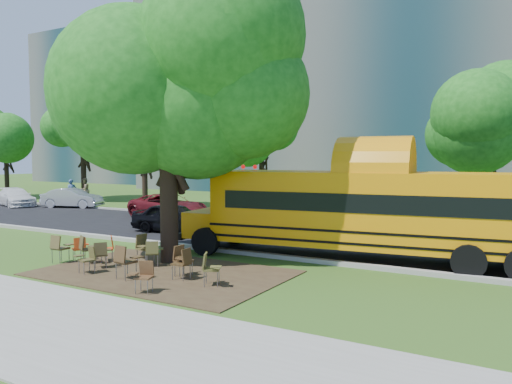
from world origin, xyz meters
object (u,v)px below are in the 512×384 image
Objects in this scene: chair_4 at (125,259)px; bg_car_red at (169,206)px; chair_1 at (86,247)px; black_car at (174,218)px; chair_5 at (144,274)px; chair_7 at (210,266)px; chair_12 at (181,258)px; pedestrian_a at (72,192)px; chair_6 at (183,260)px; bg_car_white at (16,197)px; main_tree at (168,88)px; pedestrian_b at (85,190)px; chair_11 at (153,251)px; chair_0 at (60,246)px; chair_10 at (144,246)px; chair_9 at (108,246)px; bg_car_silver at (72,198)px; chair_2 at (101,252)px; chair_8 at (80,247)px; school_bus at (371,210)px; chair_3 at (88,257)px.

bg_car_red is at bearing 132.07° from chair_4.
black_car reaches higher than chair_1.
chair_7 reaches higher than chair_5.
chair_5 is 0.91× the size of chair_12.
black_car is at bearing -85.40° from pedestrian_a.
bg_car_white is at bearing 61.38° from chair_6.
black_car is at bearing 127.82° from main_tree.
pedestrian_b is at bearing 145.02° from main_tree.
chair_11 is 0.19× the size of bg_car_white.
chair_0 is 2.64m from chair_10.
bg_car_silver is (-14.79, 10.96, 0.13)m from chair_9.
chair_6 is at bearing -94.11° from pedestrian_a.
chair_2 is 0.94× the size of chair_7.
chair_8 is at bearing -122.23° from chair_7.
chair_7 is 0.21× the size of bg_car_white.
chair_1 is 4.14m from chair_5.
bg_car_silver reaches higher than chair_10.
black_car reaches higher than chair_11.
chair_12 is at bearing -40.78° from main_tree.
bg_car_red reaches higher than chair_6.
chair_5 is at bearing -99.25° from bg_car_white.
main_tree is 7.89m from black_car.
chair_8 is at bearing -85.76° from chair_12.
main_tree reaches higher than chair_8.
chair_6 is (2.96, 0.15, 0.04)m from chair_2.
chair_1 is 0.91m from chair_2.
chair_7 is (2.79, -1.78, -4.91)m from main_tree.
main_tree is at bearing -140.85° from bg_car_silver.
chair_6 is at bearing -133.65° from school_bus.
chair_12 is 23.59m from pedestrian_a.
bg_car_silver is at bearing -22.54° from chair_3.
chair_7 is (1.02, 1.32, 0.05)m from chair_5.
chair_9 reaches higher than chair_2.
chair_12 is at bearing -137.77° from chair_7.
chair_0 is 0.94× the size of chair_4.
chair_0 is at bearing 159.49° from chair_11.
school_bus is 26.73m from bg_car_white.
school_bus is 8.38m from chair_9.
school_bus is 6.65× the size of pedestrian_a.
main_tree is 5.92m from chair_7.
chair_5 is 0.91× the size of chair_7.
chair_7 is 1.00× the size of chair_12.
chair_0 is at bearing 174.50° from chair_8.
chair_7 is 14.80m from bg_car_red.
chair_1 is 1.13× the size of chair_3.
chair_6 is (1.35, 0.79, -0.05)m from chair_4.
chair_3 is 0.96× the size of chair_9.
bg_car_silver is at bearing -118.27° from chair_12.
chair_2 is 1.32m from chair_10.
chair_1 reaches higher than chair_12.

